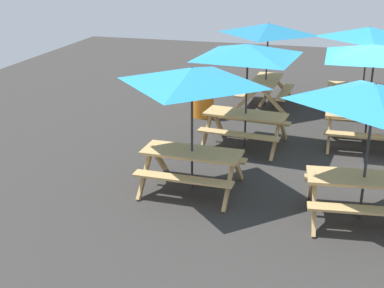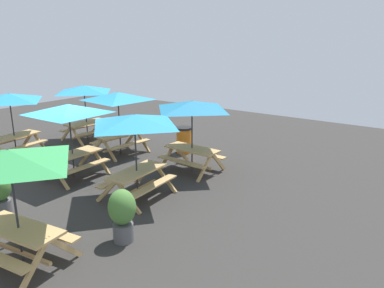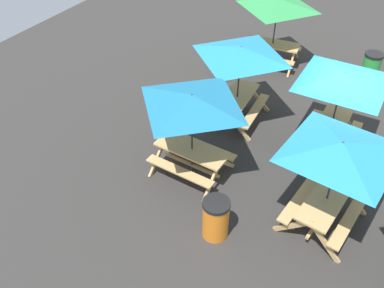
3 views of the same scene
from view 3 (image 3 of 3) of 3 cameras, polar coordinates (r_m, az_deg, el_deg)
ground_plane at (r=12.15m, az=19.15°, el=-0.41°), size 25.67×25.67×0.00m
picnic_table_1 at (r=10.92m, az=19.41°, el=7.60°), size 2.83×2.83×2.34m
picnic_table_2 at (r=9.52m, az=0.00°, el=5.04°), size 2.08×2.08×2.34m
picnic_table_3 at (r=8.71m, az=19.09°, el=-1.35°), size 2.81×2.81×2.34m
picnic_table_4 at (r=11.50m, az=6.48°, el=11.40°), size 2.13×2.13×2.34m
picnic_table_6 at (r=14.64m, az=11.32°, el=17.34°), size 2.25×2.25×2.34m
trash_bin_green at (r=15.14m, az=22.73°, el=9.42°), size 0.59×0.59×0.98m
trash_bin_orange at (r=9.09m, az=3.17°, el=-9.85°), size 0.59×0.59×0.98m
potted_plant_0 at (r=14.09m, az=4.28°, el=11.05°), size 0.59×0.59×1.18m
potted_plant_1 at (r=14.00m, az=18.10°, el=8.71°), size 0.56×0.56×1.13m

